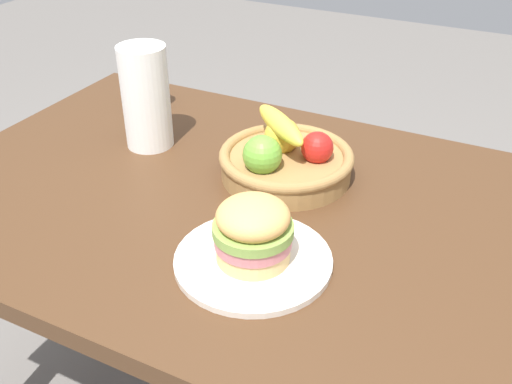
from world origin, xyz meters
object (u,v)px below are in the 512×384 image
(plate, at_px, (253,260))
(sandwich, at_px, (253,230))
(paper_towel_roll, at_px, (146,97))
(fruit_basket, at_px, (285,158))
(soda_can, at_px, (150,86))

(plate, bearing_deg, sandwich, 0.00)
(plate, height_order, paper_towel_roll, paper_towel_roll)
(sandwich, height_order, paper_towel_roll, paper_towel_roll)
(plate, relative_size, fruit_basket, 0.96)
(plate, height_order, fruit_basket, fruit_basket)
(plate, xyz_separation_m, sandwich, (0.00, 0.00, 0.06))
(plate, distance_m, fruit_basket, 0.31)
(soda_can, height_order, paper_towel_roll, paper_towel_roll)
(sandwich, relative_size, fruit_basket, 0.48)
(soda_can, xyz_separation_m, fruit_basket, (0.47, -0.17, -0.02))
(paper_towel_roll, bearing_deg, fruit_basket, 1.05)
(soda_can, xyz_separation_m, paper_towel_roll, (0.12, -0.17, 0.06))
(plate, relative_size, paper_towel_roll, 1.16)
(sandwich, bearing_deg, fruit_basket, 103.67)
(fruit_basket, bearing_deg, plate, -76.33)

